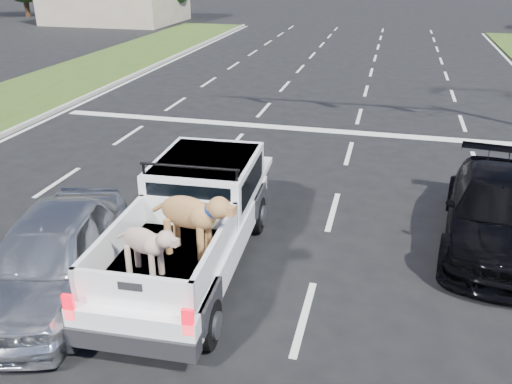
{
  "coord_description": "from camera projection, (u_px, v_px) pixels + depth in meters",
  "views": [
    {
      "loc": [
        2.73,
        -7.08,
        5.35
      ],
      "look_at": [
        0.46,
        2.0,
        1.2
      ],
      "focal_mm": 38.0,
      "sensor_mm": 36.0,
      "label": 1
    }
  ],
  "objects": [
    {
      "name": "ground",
      "position": [
        200.0,
        302.0,
        9.05
      ],
      "size": [
        160.0,
        160.0,
        0.0
      ],
      "primitive_type": "plane",
      "color": "black",
      "rests_on": "ground"
    },
    {
      "name": "pickup_truck",
      "position": [
        192.0,
        221.0,
        9.7
      ],
      "size": [
        2.22,
        5.4,
        1.99
      ],
      "rotation": [
        0.0,
        0.0,
        0.05
      ],
      "color": "black",
      "rests_on": "ground"
    },
    {
      "name": "black_coupe",
      "position": [
        497.0,
        212.0,
        10.6
      ],
      "size": [
        2.52,
        4.97,
        1.38
      ],
      "primitive_type": "imported",
      "rotation": [
        0.0,
        0.0,
        -0.13
      ],
      "color": "black",
      "rests_on": "ground"
    },
    {
      "name": "road_markings",
      "position": [
        280.0,
        165.0,
        14.87
      ],
      "size": [
        17.75,
        60.0,
        0.01
      ],
      "color": "silver",
      "rests_on": "ground"
    },
    {
      "name": "silver_sedan",
      "position": [
        52.0,
        256.0,
        8.99
      ],
      "size": [
        2.63,
        4.62,
        1.48
      ],
      "primitive_type": "imported",
      "rotation": [
        0.0,
        0.0,
        0.21
      ],
      "color": "silver",
      "rests_on": "ground"
    }
  ]
}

